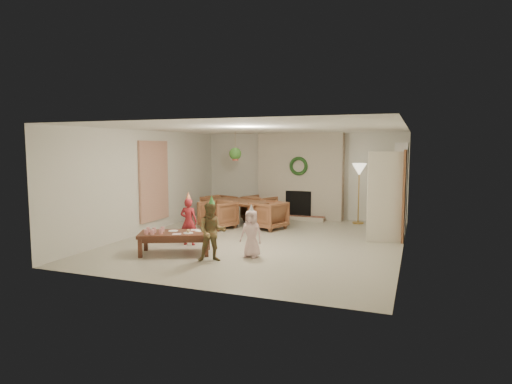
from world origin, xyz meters
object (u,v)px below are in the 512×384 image
at_px(dining_chair_far, 259,208).
at_px(dining_chair_right, 268,215).
at_px(child_red, 189,222).
at_px(child_plaid, 212,232).
at_px(dining_chair_near, 218,215).
at_px(coffee_table_top, 175,234).
at_px(child_pink, 251,234).
at_px(dining_table, 240,212).
at_px(dining_chair_left, 219,208).

relative_size(dining_chair_far, dining_chair_right, 1.00).
distance_m(child_red, child_plaid, 1.48).
relative_size(dining_chair_near, dining_chair_right, 1.00).
distance_m(coffee_table_top, child_pink, 1.53).
xyz_separation_m(dining_chair_near, child_plaid, (1.30, -2.95, 0.19)).
bearing_deg(dining_table, dining_chair_far, 90.00).
xyz_separation_m(dining_chair_near, coffee_table_top, (0.36, -2.69, 0.04)).
xyz_separation_m(dining_chair_left, dining_chair_right, (1.71, -0.65, 0.00)).
bearing_deg(dining_chair_left, child_pink, -125.11).
bearing_deg(coffee_table_top, dining_chair_right, 49.86).
xyz_separation_m(dining_chair_far, coffee_table_top, (-0.22, -4.21, 0.04)).
bearing_deg(dining_chair_right, dining_chair_far, -128.66).
xyz_separation_m(dining_table, child_red, (-0.06, -2.68, 0.18)).
height_order(dining_table, child_pink, child_pink).
distance_m(dining_chair_near, dining_chair_left, 1.15).
bearing_deg(dining_chair_left, dining_chair_far, -45.00).
bearing_deg(dining_chair_far, child_plaid, 120.02).
xyz_separation_m(dining_chair_far, child_red, (-0.35, -3.43, 0.15)).
bearing_deg(dining_table, child_plaid, -53.90).
bearing_deg(dining_table, child_pink, -42.70).
xyz_separation_m(dining_chair_near, child_pink, (1.86, -2.41, 0.10)).
height_order(dining_chair_left, dining_chair_right, same).
bearing_deg(dining_chair_far, child_pink, 129.00).
distance_m(dining_chair_right, child_pink, 2.88).
height_order(dining_chair_far, coffee_table_top, dining_chair_far).
bearing_deg(dining_table, dining_chair_near, -90.00).
bearing_deg(child_pink, dining_table, 121.50).
height_order(dining_chair_far, dining_chair_left, same).
bearing_deg(coffee_table_top, dining_chair_left, 78.28).
bearing_deg(coffee_table_top, dining_table, 66.93).
height_order(dining_table, child_red, child_red).
relative_size(dining_table, dining_chair_near, 2.34).
xyz_separation_m(dining_chair_far, child_plaid, (0.72, -4.46, 0.19)).
bearing_deg(dining_chair_near, dining_table, 90.00).
distance_m(dining_chair_near, dining_chair_right, 1.30).
bearing_deg(dining_chair_left, child_plaid, -135.25).
distance_m(dining_chair_right, child_plaid, 3.35).
bearing_deg(child_plaid, child_red, 108.53).
xyz_separation_m(dining_chair_near, dining_chair_right, (1.24, 0.40, 0.00)).
bearing_deg(dining_chair_left, coffee_table_top, -146.60).
height_order(dining_chair_near, child_pink, child_pink).
distance_m(dining_chair_left, child_red, 3.05).
height_order(child_plaid, child_pink, child_plaid).
xyz_separation_m(dining_chair_left, child_pink, (2.33, -3.46, 0.10)).
xyz_separation_m(dining_chair_left, coffee_table_top, (0.83, -3.74, 0.04)).
bearing_deg(dining_chair_right, child_plaid, 21.89).
distance_m(child_red, child_pink, 1.71).
relative_size(dining_chair_left, dining_chair_right, 1.00).
xyz_separation_m(dining_table, dining_chair_near, (-0.29, -0.76, 0.03)).
relative_size(dining_chair_right, coffee_table_top, 0.57).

